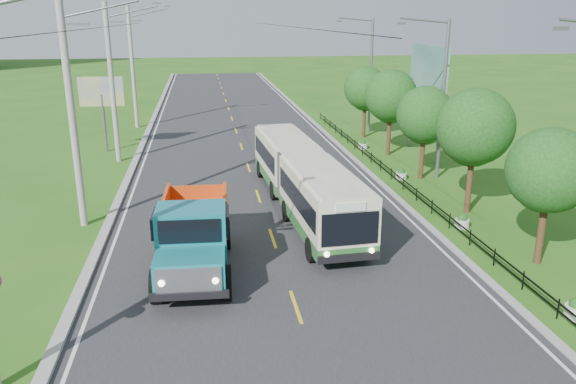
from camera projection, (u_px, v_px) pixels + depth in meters
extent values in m
plane|color=#255A15|center=(296.00, 307.00, 18.38)|extent=(240.00, 240.00, 0.00)
cube|color=#28282B|center=(246.00, 160.00, 37.24)|extent=(14.00, 120.00, 0.02)
cube|color=#9E9E99|center=(134.00, 163.00, 36.17)|extent=(0.40, 120.00, 0.15)
cube|color=#9E9E99|center=(350.00, 155.00, 38.27)|extent=(0.30, 120.00, 0.10)
cube|color=silver|center=(143.00, 163.00, 36.27)|extent=(0.12, 120.00, 0.00)
cube|color=silver|center=(343.00, 156.00, 38.21)|extent=(0.12, 120.00, 0.00)
cube|color=yellow|center=(296.00, 306.00, 18.38)|extent=(0.12, 2.20, 0.00)
cube|color=black|center=(391.00, 175.00, 32.66)|extent=(0.04, 40.00, 0.60)
cylinder|color=gray|center=(72.00, 116.00, 24.17)|extent=(0.32, 0.32, 10.00)
cube|color=slate|center=(74.00, 24.00, 23.10)|extent=(1.20, 0.10, 0.10)
cylinder|color=gray|center=(112.00, 84.00, 35.48)|extent=(0.32, 0.32, 10.00)
cube|color=slate|center=(115.00, 22.00, 34.42)|extent=(1.20, 0.10, 0.10)
cube|color=slate|center=(157.00, 3.00, 34.47)|extent=(0.50, 0.18, 0.12)
cylinder|color=gray|center=(133.00, 68.00, 46.80)|extent=(0.32, 0.32, 10.00)
cube|color=slate|center=(135.00, 20.00, 45.74)|extent=(1.20, 0.10, 0.10)
cube|color=slate|center=(167.00, 6.00, 45.79)|extent=(0.50, 0.18, 0.12)
cylinder|color=#382314|center=(542.00, 227.00, 21.25)|extent=(0.28, 0.28, 2.97)
sphere|color=#184112|center=(550.00, 170.00, 20.59)|extent=(3.18, 3.18, 3.18)
sphere|color=#184112|center=(545.00, 183.00, 21.28)|extent=(2.33, 2.33, 2.33)
cylinder|color=#382314|center=(470.00, 179.00, 26.86)|extent=(0.28, 0.28, 3.36)
sphere|color=#184112|center=(475.00, 127.00, 26.10)|extent=(3.60, 3.60, 3.60)
sphere|color=#184112|center=(473.00, 140.00, 26.82)|extent=(2.64, 2.64, 2.64)
cylinder|color=#382314|center=(422.00, 153.00, 32.56)|extent=(0.28, 0.28, 3.02)
sphere|color=#184112|center=(425.00, 114.00, 31.89)|extent=(3.24, 3.24, 3.24)
sphere|color=#184112|center=(424.00, 124.00, 32.58)|extent=(2.38, 2.38, 2.38)
cylinder|color=#382314|center=(389.00, 131.00, 38.19)|extent=(0.28, 0.28, 3.25)
sphere|color=#184112|center=(391.00, 96.00, 37.46)|extent=(3.48, 3.48, 3.48)
sphere|color=#184112|center=(391.00, 105.00, 38.17)|extent=(2.55, 2.55, 2.55)
cylinder|color=#382314|center=(364.00, 118.00, 43.87)|extent=(0.28, 0.28, 3.08)
sphere|color=#184112|center=(365.00, 88.00, 43.18)|extent=(3.30, 3.30, 3.30)
sphere|color=#184112|center=(366.00, 96.00, 43.88)|extent=(2.42, 2.42, 2.42)
cube|color=slate|center=(561.00, 29.00, 16.95)|extent=(0.45, 0.16, 0.12)
cylinder|color=slate|center=(443.00, 101.00, 31.82)|extent=(0.20, 0.20, 9.00)
cylinder|color=slate|center=(425.00, 20.00, 30.30)|extent=(2.80, 0.10, 0.34)
cube|color=slate|center=(402.00, 23.00, 30.15)|extent=(0.45, 0.16, 0.12)
cylinder|color=slate|center=(371.00, 77.00, 45.02)|extent=(0.20, 0.20, 9.00)
cylinder|color=slate|center=(356.00, 19.00, 43.50)|extent=(2.80, 0.10, 0.34)
cube|color=slate|center=(339.00, 21.00, 43.36)|extent=(0.45, 0.16, 0.12)
cylinder|color=silver|center=(575.00, 312.00, 17.69)|extent=(0.64, 0.64, 0.40)
sphere|color=#184112|center=(576.00, 305.00, 17.62)|extent=(0.44, 0.44, 0.44)
cylinder|color=silver|center=(462.00, 223.00, 25.24)|extent=(0.64, 0.64, 0.40)
sphere|color=#184112|center=(462.00, 218.00, 25.16)|extent=(0.44, 0.44, 0.44)
cylinder|color=silver|center=(401.00, 176.00, 32.78)|extent=(0.64, 0.64, 0.40)
sphere|color=#184112|center=(401.00, 172.00, 32.71)|extent=(0.44, 0.44, 0.44)
cylinder|color=silver|center=(363.00, 146.00, 40.33)|extent=(0.64, 0.64, 0.40)
sphere|color=#184112|center=(363.00, 143.00, 40.25)|extent=(0.44, 0.44, 0.44)
cylinder|color=slate|center=(104.00, 123.00, 39.03)|extent=(0.20, 0.20, 4.00)
cube|color=yellow|center=(101.00, 92.00, 38.38)|extent=(3.00, 0.15, 2.00)
cylinder|color=slate|center=(440.00, 124.00, 35.93)|extent=(0.24, 0.24, 5.00)
cylinder|color=slate|center=(412.00, 112.00, 40.65)|extent=(0.24, 0.24, 5.00)
cube|color=#144C47|center=(428.00, 69.00, 37.31)|extent=(0.20, 6.00, 3.00)
cube|color=#29662C|center=(323.00, 222.00, 23.87)|extent=(2.77, 7.26, 0.52)
cube|color=beige|center=(324.00, 195.00, 23.51)|extent=(2.77, 7.26, 1.84)
cube|color=black|center=(324.00, 195.00, 23.51)|extent=(2.78, 6.69, 0.90)
cube|color=#29662C|center=(286.00, 173.00, 31.20)|extent=(2.74, 6.79, 0.52)
cube|color=beige|center=(286.00, 153.00, 30.85)|extent=(2.74, 6.79, 1.84)
cube|color=black|center=(286.00, 153.00, 30.85)|extent=(2.75, 6.22, 0.90)
cube|color=#4C4C4C|center=(301.00, 176.00, 27.37)|extent=(2.29, 1.07, 2.27)
cube|color=black|center=(350.00, 229.00, 20.21)|extent=(2.14, 0.17, 1.24)
cylinder|color=black|center=(311.00, 250.00, 21.64)|extent=(0.36, 1.01, 0.99)
cylinder|color=black|center=(364.00, 245.00, 22.07)|extent=(0.36, 1.01, 0.99)
cylinder|color=black|center=(287.00, 211.00, 26.00)|extent=(0.36, 1.01, 0.99)
cylinder|color=black|center=(331.00, 208.00, 26.42)|extent=(0.36, 1.01, 0.99)
cylinder|color=black|center=(274.00, 191.00, 29.02)|extent=(0.36, 1.01, 0.99)
cylinder|color=black|center=(314.00, 188.00, 29.45)|extent=(0.36, 1.01, 0.99)
cylinder|color=black|center=(260.00, 169.00, 33.11)|extent=(0.36, 1.01, 0.99)
cylinder|color=black|center=(296.00, 167.00, 33.54)|extent=(0.36, 1.01, 0.99)
cube|color=#167A84|center=(190.00, 271.00, 18.26)|extent=(2.34, 1.62, 1.08)
cube|color=#167A84|center=(192.00, 237.00, 19.64)|extent=(2.46, 1.84, 2.17)
cube|color=black|center=(191.00, 222.00, 19.48)|extent=(2.68, 1.53, 0.76)
cube|color=black|center=(195.00, 254.00, 20.77)|extent=(1.38, 6.55, 0.27)
cube|color=#C43D12|center=(196.00, 210.00, 22.19)|extent=(2.64, 3.36, 1.41)
cylinder|color=black|center=(157.00, 286.00, 18.52)|extent=(0.43, 1.21, 1.19)
cylinder|color=black|center=(226.00, 282.00, 18.76)|extent=(0.43, 1.21, 1.19)
cylinder|color=black|center=(169.00, 237.00, 22.64)|extent=(0.43, 1.21, 1.19)
cylinder|color=black|center=(226.00, 235.00, 22.87)|extent=(0.43, 1.21, 1.19)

